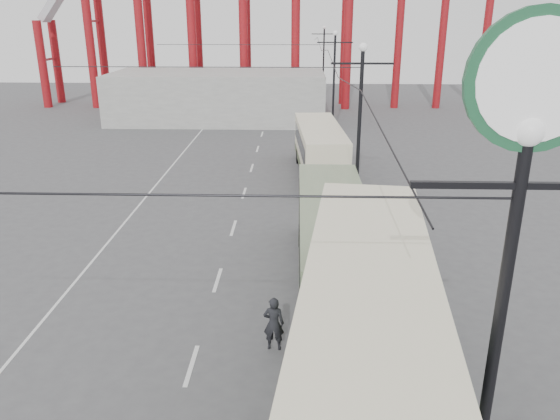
{
  "coord_description": "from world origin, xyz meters",
  "views": [
    {
      "loc": [
        2.33,
        -10.73,
        10.66
      ],
      "look_at": [
        1.64,
        10.56,
        3.0
      ],
      "focal_mm": 35.0,
      "sensor_mm": 36.0,
      "label": 1
    }
  ],
  "objects_px": {
    "lamp_post_near": "(516,214)",
    "pedestrian": "(274,324)",
    "single_decker_green": "(333,239)",
    "double_decker_bus": "(365,359)",
    "single_decker_cream": "(320,148)"
  },
  "relations": [
    {
      "from": "lamp_post_near",
      "to": "pedestrian",
      "type": "distance_m",
      "value": 11.32
    },
    {
      "from": "single_decker_cream",
      "to": "double_decker_bus",
      "type": "bearing_deg",
      "value": -93.54
    },
    {
      "from": "single_decker_green",
      "to": "pedestrian",
      "type": "xyz_separation_m",
      "value": [
        -2.25,
        -4.96,
        -1.0
      ]
    },
    {
      "from": "single_decker_green",
      "to": "lamp_post_near",
      "type": "bearing_deg",
      "value": -82.47
    },
    {
      "from": "single_decker_green",
      "to": "single_decker_cream",
      "type": "distance_m",
      "value": 16.37
    },
    {
      "from": "single_decker_green",
      "to": "double_decker_bus",
      "type": "bearing_deg",
      "value": -89.69
    },
    {
      "from": "double_decker_bus",
      "to": "single_decker_green",
      "type": "distance_m",
      "value": 10.2
    },
    {
      "from": "lamp_post_near",
      "to": "single_decker_cream",
      "type": "xyz_separation_m",
      "value": [
        -1.72,
        29.38,
        -5.92
      ]
    },
    {
      "from": "pedestrian",
      "to": "double_decker_bus",
      "type": "bearing_deg",
      "value": 117.31
    },
    {
      "from": "single_decker_green",
      "to": "single_decker_cream",
      "type": "height_order",
      "value": "single_decker_green"
    },
    {
      "from": "single_decker_cream",
      "to": "pedestrian",
      "type": "relative_size",
      "value": 5.83
    },
    {
      "from": "double_decker_bus",
      "to": "single_decker_cream",
      "type": "height_order",
      "value": "double_decker_bus"
    },
    {
      "from": "double_decker_bus",
      "to": "single_decker_green",
      "type": "bearing_deg",
      "value": 96.85
    },
    {
      "from": "lamp_post_near",
      "to": "pedestrian",
      "type": "bearing_deg",
      "value": 116.36
    },
    {
      "from": "lamp_post_near",
      "to": "pedestrian",
      "type": "height_order",
      "value": "lamp_post_near"
    }
  ]
}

